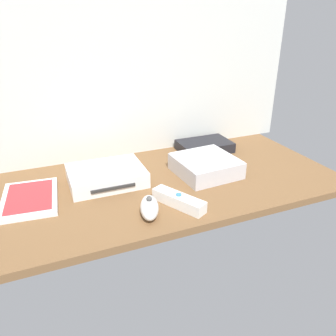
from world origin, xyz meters
TOP-DOWN VIEW (x-y plane):
  - ground_plane at (0.00, 0.00)cm, footprint 100.00×48.00cm
  - back_wall at (0.00, 24.60)cm, footprint 110.00×1.20cm
  - game_console at (-16.72, 5.59)cm, footprint 21.14×16.65cm
  - mini_computer at (12.30, -0.20)cm, footprint 18.10×18.10cm
  - game_case at (-37.57, 2.84)cm, footprint 15.34×20.20cm
  - network_router at (20.85, 16.48)cm, footprint 18.02×12.43cm
  - remote_wand at (-2.93, -14.01)cm, footprint 10.04×14.78cm
  - remote_nunchuk at (-11.14, -15.10)cm, footprint 7.23×10.86cm

SIDE VIEW (x-z plane):
  - ground_plane at x=0.00cm, z-range -2.00..0.00cm
  - game_case at x=-37.57cm, z-range -0.02..1.54cm
  - remote_wand at x=-2.93cm, z-range -0.19..3.21cm
  - network_router at x=20.85cm, z-range 0.00..3.40cm
  - remote_nunchuk at x=-11.14cm, z-range -0.51..4.59cm
  - game_console at x=-16.72cm, z-range 0.00..4.40cm
  - mini_computer at x=12.30cm, z-range -0.01..5.29cm
  - back_wall at x=0.00cm, z-range 0.00..64.00cm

